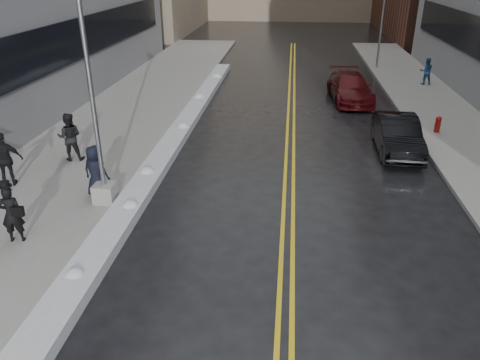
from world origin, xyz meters
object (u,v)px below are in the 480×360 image
(pedestrian_c, at_px, (96,171))
(pedestrian_east, at_px, (426,71))
(pedestrian_b, at_px, (70,137))
(traffic_signal, at_px, (382,20))
(car_maroon, at_px, (350,88))
(pedestrian_fedora, at_px, (12,214))
(pedestrian_d, at_px, (5,160))
(car_black, at_px, (397,135))
(fire_hydrant, at_px, (438,123))
(lamppost, at_px, (97,130))

(pedestrian_c, height_order, pedestrian_east, pedestrian_c)
(pedestrian_b, bearing_deg, traffic_signal, -141.29)
(car_maroon, bearing_deg, pedestrian_fedora, -128.24)
(pedestrian_d, distance_m, car_maroon, 17.87)
(car_black, bearing_deg, pedestrian_fedora, -143.68)
(pedestrian_d, relative_size, pedestrian_east, 1.18)
(fire_hydrant, height_order, pedestrian_c, pedestrian_c)
(lamppost, bearing_deg, fire_hydrant, 33.04)
(pedestrian_d, height_order, car_black, pedestrian_d)
(pedestrian_east, bearing_deg, pedestrian_d, 42.25)
(lamppost, height_order, pedestrian_fedora, lamppost)
(fire_hydrant, xyz_separation_m, pedestrian_d, (-15.98, -7.20, 0.54))
(fire_hydrant, distance_m, car_black, 3.15)
(car_black, bearing_deg, car_maroon, 99.18)
(car_maroon, bearing_deg, lamppost, -128.47)
(pedestrian_b, relative_size, car_black, 0.42)
(lamppost, bearing_deg, traffic_signal, 61.79)
(lamppost, bearing_deg, car_maroon, 56.10)
(pedestrian_east, bearing_deg, traffic_signal, -66.61)
(pedestrian_fedora, relative_size, pedestrian_b, 0.89)
(pedestrian_d, bearing_deg, lamppost, 149.15)
(pedestrian_d, xyz_separation_m, car_maroon, (12.67, 12.59, -0.36))
(traffic_signal, distance_m, car_maroon, 9.44)
(pedestrian_fedora, height_order, car_black, pedestrian_fedora)
(pedestrian_c, xyz_separation_m, pedestrian_east, (14.34, 16.78, -0.06))
(fire_hydrant, xyz_separation_m, car_maroon, (-3.30, 5.39, 0.18))
(traffic_signal, height_order, pedestrian_c, traffic_signal)
(traffic_signal, xyz_separation_m, pedestrian_b, (-14.32, -18.80, -2.33))
(lamppost, xyz_separation_m, fire_hydrant, (12.30, 8.00, -1.98))
(traffic_signal, distance_m, pedestrian_d, 26.35)
(lamppost, relative_size, pedestrian_b, 4.12)
(car_maroon, bearing_deg, pedestrian_east, 32.66)
(traffic_signal, distance_m, pedestrian_east, 5.84)
(lamppost, xyz_separation_m, car_maroon, (9.00, 13.39, -1.80))
(lamppost, relative_size, car_maroon, 1.51)
(pedestrian_b, bearing_deg, pedestrian_d, 50.34)
(pedestrian_c, xyz_separation_m, car_black, (10.47, 5.39, -0.28))
(lamppost, bearing_deg, pedestrian_d, 167.75)
(pedestrian_c, relative_size, pedestrian_d, 0.91)
(lamppost, distance_m, pedestrian_east, 22.17)
(pedestrian_c, bearing_deg, pedestrian_d, 2.98)
(fire_hydrant, relative_size, pedestrian_east, 0.46)
(pedestrian_fedora, bearing_deg, pedestrian_c, -127.40)
(lamppost, bearing_deg, pedestrian_fedora, -122.43)
(pedestrian_d, bearing_deg, pedestrian_c, 154.10)
(pedestrian_d, distance_m, car_black, 14.63)
(pedestrian_east, bearing_deg, car_black, 70.62)
(fire_hydrant, bearing_deg, pedestrian_b, -162.05)
(car_maroon, bearing_deg, traffic_signal, 67.39)
(lamppost, bearing_deg, pedestrian_c, 135.71)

